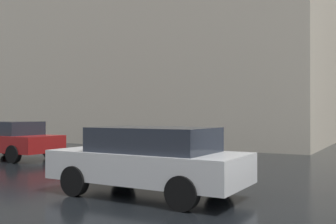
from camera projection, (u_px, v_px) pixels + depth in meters
car_red at (9, 139)px, 14.83m from camera, size 1.85×4.10×1.41m
car_white at (149, 159)px, 8.08m from camera, size 1.85×4.10×1.41m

